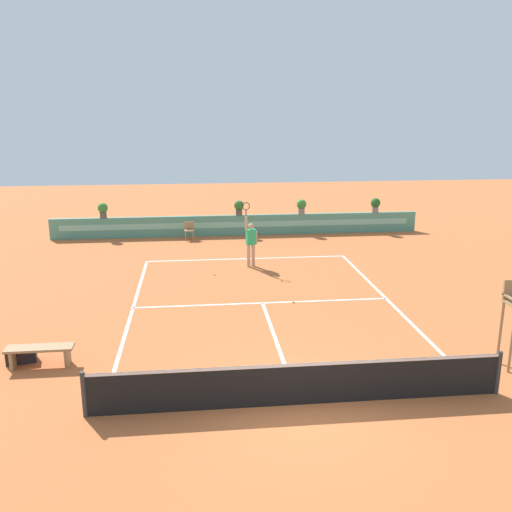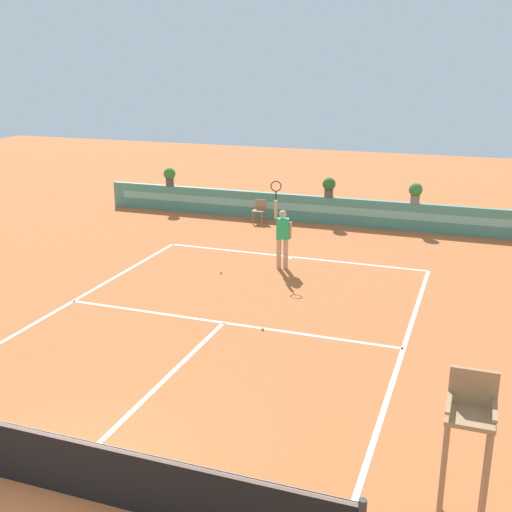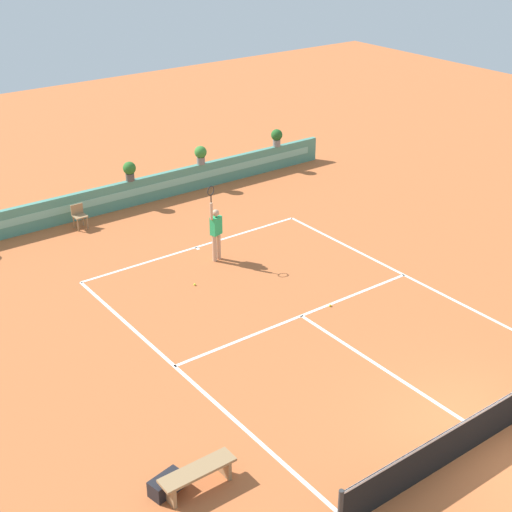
{
  "view_description": "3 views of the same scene",
  "coord_description": "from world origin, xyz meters",
  "px_view_note": "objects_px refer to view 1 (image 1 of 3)",
  "views": [
    {
      "loc": [
        -2.06,
        -10.46,
        6.1
      ],
      "look_at": [
        0.02,
        8.56,
        1.0
      ],
      "focal_mm": 39.16,
      "sensor_mm": 36.0,
      "label": 1
    },
    {
      "loc": [
        5.35,
        -6.26,
        5.86
      ],
      "look_at": [
        0.02,
        8.56,
        1.0
      ],
      "focal_mm": 44.95,
      "sensor_mm": 36.0,
      "label": 2
    },
    {
      "loc": [
        -11.69,
        -7.23,
        10.72
      ],
      "look_at": [
        0.02,
        8.56,
        1.0
      ],
      "focal_mm": 52.4,
      "sensor_mm": 36.0,
      "label": 3
    }
  ],
  "objects_px": {
    "potted_plant_far_left": "(103,209)",
    "potted_plant_right": "(301,206)",
    "potted_plant_far_right": "(375,204)",
    "tennis_player": "(251,241)",
    "bench_courtside": "(40,352)",
    "tennis_ball_near_baseline": "(214,274)",
    "ball_kid_chair": "(189,230)",
    "gear_bag": "(21,355)",
    "potted_plant_centre": "(239,207)",
    "tennis_ball_mid_court": "(293,302)"
  },
  "relations": [
    {
      "from": "potted_plant_far_right",
      "to": "potted_plant_far_left",
      "type": "distance_m",
      "value": 13.37
    },
    {
      "from": "bench_courtside",
      "to": "potted_plant_centre",
      "type": "bearing_deg",
      "value": 66.81
    },
    {
      "from": "tennis_player",
      "to": "potted_plant_far_left",
      "type": "xyz_separation_m",
      "value": [
        -6.51,
        5.68,
        0.36
      ]
    },
    {
      "from": "ball_kid_chair",
      "to": "potted_plant_far_right",
      "type": "relative_size",
      "value": 1.17
    },
    {
      "from": "gear_bag",
      "to": "potted_plant_far_right",
      "type": "relative_size",
      "value": 0.97
    },
    {
      "from": "gear_bag",
      "to": "tennis_ball_near_baseline",
      "type": "relative_size",
      "value": 10.29
    },
    {
      "from": "tennis_ball_near_baseline",
      "to": "potted_plant_centre",
      "type": "height_order",
      "value": "potted_plant_centre"
    },
    {
      "from": "potted_plant_far_right",
      "to": "potted_plant_far_left",
      "type": "xyz_separation_m",
      "value": [
        -13.37,
        0.0,
        0.0
      ]
    },
    {
      "from": "potted_plant_far_left",
      "to": "ball_kid_chair",
      "type": "bearing_deg",
      "value": -10.21
    },
    {
      "from": "tennis_player",
      "to": "tennis_ball_mid_court",
      "type": "bearing_deg",
      "value": -77.98
    },
    {
      "from": "gear_bag",
      "to": "tennis_player",
      "type": "distance_m",
      "value": 10.29
    },
    {
      "from": "tennis_ball_mid_court",
      "to": "potted_plant_far_right",
      "type": "xyz_separation_m",
      "value": [
        5.92,
        10.08,
        1.38
      ]
    },
    {
      "from": "tennis_ball_mid_court",
      "to": "potted_plant_far_right",
      "type": "distance_m",
      "value": 11.77
    },
    {
      "from": "potted_plant_centre",
      "to": "potted_plant_right",
      "type": "distance_m",
      "value": 3.1
    },
    {
      "from": "tennis_player",
      "to": "potted_plant_far_left",
      "type": "bearing_deg",
      "value": 138.9
    },
    {
      "from": "bench_courtside",
      "to": "tennis_ball_mid_court",
      "type": "distance_m",
      "value": 7.9
    },
    {
      "from": "tennis_player",
      "to": "potted_plant_far_right",
      "type": "bearing_deg",
      "value": 39.63
    },
    {
      "from": "tennis_ball_near_baseline",
      "to": "potted_plant_centre",
      "type": "bearing_deg",
      "value": 77.53
    },
    {
      "from": "bench_courtside",
      "to": "tennis_player",
      "type": "height_order",
      "value": "tennis_player"
    },
    {
      "from": "tennis_player",
      "to": "potted_plant_right",
      "type": "height_order",
      "value": "tennis_player"
    },
    {
      "from": "ball_kid_chair",
      "to": "bench_courtside",
      "type": "relative_size",
      "value": 0.53
    },
    {
      "from": "bench_courtside",
      "to": "gear_bag",
      "type": "xyz_separation_m",
      "value": [
        -0.54,
        0.31,
        -0.2
      ]
    },
    {
      "from": "bench_courtside",
      "to": "tennis_player",
      "type": "bearing_deg",
      "value": 54.06
    },
    {
      "from": "bench_courtside",
      "to": "tennis_ball_near_baseline",
      "type": "height_order",
      "value": "bench_courtside"
    },
    {
      "from": "potted_plant_centre",
      "to": "potted_plant_far_left",
      "type": "relative_size",
      "value": 1.0
    },
    {
      "from": "tennis_ball_near_baseline",
      "to": "potted_plant_far_left",
      "type": "distance_m",
      "value": 8.5
    },
    {
      "from": "ball_kid_chair",
      "to": "bench_courtside",
      "type": "xyz_separation_m",
      "value": [
        -3.52,
        -13.18,
        -0.1
      ]
    },
    {
      "from": "gear_bag",
      "to": "potted_plant_right",
      "type": "height_order",
      "value": "potted_plant_right"
    },
    {
      "from": "potted_plant_centre",
      "to": "potted_plant_right",
      "type": "xyz_separation_m",
      "value": [
        3.1,
        0.0,
        0.0
      ]
    },
    {
      "from": "ball_kid_chair",
      "to": "potted_plant_centre",
      "type": "xyz_separation_m",
      "value": [
        2.44,
        0.73,
        0.93
      ]
    },
    {
      "from": "potted_plant_far_left",
      "to": "gear_bag",
      "type": "bearing_deg",
      "value": -90.0
    },
    {
      "from": "gear_bag",
      "to": "potted_plant_centre",
      "type": "bearing_deg",
      "value": 64.46
    },
    {
      "from": "tennis_ball_near_baseline",
      "to": "potted_plant_far_right",
      "type": "height_order",
      "value": "potted_plant_far_right"
    },
    {
      "from": "potted_plant_far_right",
      "to": "tennis_player",
      "type": "bearing_deg",
      "value": -140.37
    },
    {
      "from": "tennis_ball_near_baseline",
      "to": "potted_plant_far_right",
      "type": "relative_size",
      "value": 0.09
    },
    {
      "from": "ball_kid_chair",
      "to": "potted_plant_far_left",
      "type": "distance_m",
      "value": 4.23
    },
    {
      "from": "tennis_ball_near_baseline",
      "to": "potted_plant_right",
      "type": "distance_m",
      "value": 8.25
    },
    {
      "from": "tennis_ball_mid_court",
      "to": "ball_kid_chair",
      "type": "bearing_deg",
      "value": 109.89
    },
    {
      "from": "gear_bag",
      "to": "tennis_ball_mid_court",
      "type": "bearing_deg",
      "value": 25.33
    },
    {
      "from": "gear_bag",
      "to": "potted_plant_centre",
      "type": "height_order",
      "value": "potted_plant_centre"
    },
    {
      "from": "tennis_ball_mid_court",
      "to": "potted_plant_far_left",
      "type": "relative_size",
      "value": 0.09
    },
    {
      "from": "bench_courtside",
      "to": "potted_plant_far_left",
      "type": "xyz_separation_m",
      "value": [
        -0.54,
        13.91,
        1.04
      ]
    },
    {
      "from": "potted_plant_far_left",
      "to": "potted_plant_right",
      "type": "bearing_deg",
      "value": 0.0
    },
    {
      "from": "ball_kid_chair",
      "to": "tennis_ball_near_baseline",
      "type": "xyz_separation_m",
      "value": [
        0.95,
        -5.99,
        -0.44
      ]
    },
    {
      "from": "bench_courtside",
      "to": "potted_plant_far_left",
      "type": "relative_size",
      "value": 2.21
    },
    {
      "from": "ball_kid_chair",
      "to": "tennis_player",
      "type": "xyz_separation_m",
      "value": [
        2.44,
        -4.95,
        0.57
      ]
    },
    {
      "from": "gear_bag",
      "to": "tennis_ball_near_baseline",
      "type": "distance_m",
      "value": 8.52
    },
    {
      "from": "ball_kid_chair",
      "to": "tennis_ball_mid_court",
      "type": "xyz_separation_m",
      "value": [
        3.38,
        -9.35,
        -0.44
      ]
    },
    {
      "from": "bench_courtside",
      "to": "tennis_ball_near_baseline",
      "type": "bearing_deg",
      "value": 58.11
    },
    {
      "from": "potted_plant_right",
      "to": "potted_plant_centre",
      "type": "bearing_deg",
      "value": 180.0
    }
  ]
}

